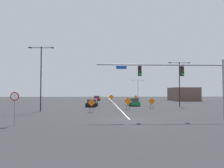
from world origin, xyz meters
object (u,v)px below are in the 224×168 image
at_px(stop_sign, 15,102).
at_px(construction_sign_left_shoulder, 128,102).
at_px(traffic_signal_assembly, 180,75).
at_px(car_red_far, 97,98).
at_px(construction_sign_right_shoulder, 111,97).
at_px(street_lamp_mid_left, 41,73).
at_px(car_black_near, 92,103).
at_px(street_lamp_far_right, 179,80).
at_px(construction_sign_median_far, 92,104).
at_px(construction_sign_left_lane, 136,98).
at_px(street_lamp_near_left, 138,87).
at_px(construction_sign_right_lane, 152,102).
at_px(car_green_approaching, 134,102).

height_order(stop_sign, construction_sign_left_shoulder, stop_sign).
bearing_deg(construction_sign_left_shoulder, traffic_signal_assembly, -70.41).
bearing_deg(car_red_far, construction_sign_left_shoulder, -78.79).
bearing_deg(construction_sign_right_shoulder, street_lamp_mid_left, -117.08).
relative_size(traffic_signal_assembly, car_black_near, 2.95).
bearing_deg(traffic_signal_assembly, street_lamp_far_right, 68.78).
distance_m(street_lamp_mid_left, construction_sign_median_far, 8.71).
bearing_deg(construction_sign_right_shoulder, construction_sign_left_shoulder, -84.99).
height_order(construction_sign_left_shoulder, construction_sign_left_lane, construction_sign_left_lane).
bearing_deg(car_black_near, street_lamp_mid_left, -127.95).
bearing_deg(car_black_near, construction_sign_right_shoulder, 71.81).
xyz_separation_m(traffic_signal_assembly, car_red_far, (-9.79, 40.33, -4.00)).
bearing_deg(traffic_signal_assembly, street_lamp_near_left, 84.28).
distance_m(construction_sign_right_shoulder, car_red_far, 10.00).
bearing_deg(construction_sign_median_far, street_lamp_near_left, 72.48).
distance_m(street_lamp_mid_left, car_black_near, 12.38).
distance_m(stop_sign, construction_sign_left_lane, 30.88).
height_order(car_black_near, car_red_far, car_red_far).
relative_size(street_lamp_mid_left, construction_sign_right_lane, 5.21).
height_order(street_lamp_near_left, car_green_approaching, street_lamp_near_left).
relative_size(stop_sign, car_black_near, 0.62).
bearing_deg(car_green_approaching, construction_sign_median_far, -123.67).
relative_size(stop_sign, construction_sign_median_far, 1.54).
bearing_deg(construction_sign_right_shoulder, car_black_near, -108.19).
xyz_separation_m(street_lamp_near_left, car_black_near, (-15.74, -38.09, -3.78)).
height_order(traffic_signal_assembly, car_green_approaching, traffic_signal_assembly).
bearing_deg(traffic_signal_assembly, street_lamp_mid_left, 152.27).
relative_size(street_lamp_mid_left, construction_sign_left_lane, 4.66).
height_order(construction_sign_left_shoulder, car_red_far, construction_sign_left_shoulder).
relative_size(street_lamp_far_right, construction_sign_left_lane, 4.13).
distance_m(street_lamp_mid_left, construction_sign_left_lane, 22.66).
bearing_deg(street_lamp_far_right, car_black_near, 173.34).
bearing_deg(stop_sign, car_green_approaching, 57.96).
bearing_deg(street_lamp_mid_left, car_green_approaching, 34.12).
xyz_separation_m(street_lamp_mid_left, car_red_far, (7.34, 31.33, -4.83)).
bearing_deg(construction_sign_right_lane, car_green_approaching, 106.43).
height_order(construction_sign_left_shoulder, car_black_near, construction_sign_left_shoulder).
bearing_deg(construction_sign_left_shoulder, street_lamp_near_left, 77.80).
relative_size(street_lamp_near_left, construction_sign_left_lane, 3.57).
height_order(street_lamp_mid_left, construction_sign_right_lane, street_lamp_mid_left).
distance_m(street_lamp_far_right, construction_sign_left_shoulder, 11.92).
relative_size(construction_sign_right_shoulder, construction_sign_right_lane, 1.13).
height_order(stop_sign, street_lamp_mid_left, street_lamp_mid_left).
distance_m(construction_sign_left_lane, construction_sign_median_far, 18.67).
bearing_deg(traffic_signal_assembly, car_red_far, 103.64).
relative_size(traffic_signal_assembly, construction_sign_left_shoulder, 6.94).
xyz_separation_m(construction_sign_left_lane, car_black_near, (-9.47, -5.99, -0.63)).
xyz_separation_m(construction_sign_left_lane, construction_sign_right_lane, (0.75, -11.41, -0.16)).
distance_m(stop_sign, construction_sign_left_shoulder, 18.53).
height_order(traffic_signal_assembly, stop_sign, traffic_signal_assembly).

